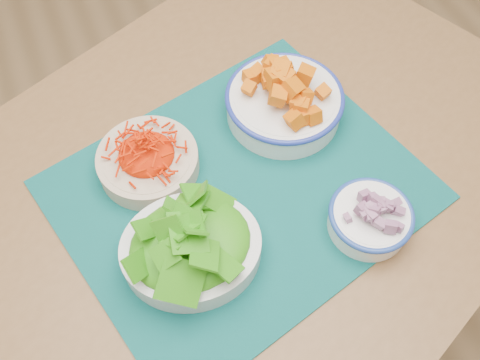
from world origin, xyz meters
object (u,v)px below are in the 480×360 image
at_px(squash_bowl, 285,97).
at_px(table, 218,216).
at_px(placemat, 240,190).
at_px(lettuce_bowl, 190,243).
at_px(carrot_bowl, 147,158).
at_px(onion_bowl, 371,216).

bearing_deg(squash_bowl, table, -148.51).
distance_m(placemat, squash_bowl, 0.19).
xyz_separation_m(placemat, lettuce_bowl, (-0.12, -0.09, 0.05)).
height_order(carrot_bowl, lettuce_bowl, lettuce_bowl).
xyz_separation_m(placemat, onion_bowl, (0.17, -0.15, 0.04)).
xyz_separation_m(table, carrot_bowl, (-0.09, 0.09, 0.13)).
height_order(table, squash_bowl, squash_bowl).
distance_m(table, squash_bowl, 0.25).
relative_size(carrot_bowl, lettuce_bowl, 0.78).
height_order(carrot_bowl, onion_bowl, same).
height_order(squash_bowl, onion_bowl, squash_bowl).
bearing_deg(placemat, table, 148.35).
relative_size(table, carrot_bowl, 7.85).
relative_size(lettuce_bowl, onion_bowl, 1.78).
height_order(table, placemat, placemat).
bearing_deg(table, onion_bowl, -60.91).
xyz_separation_m(table, placemat, (0.04, -0.01, 0.09)).
distance_m(placemat, carrot_bowl, 0.17).
relative_size(table, lettuce_bowl, 6.10).
relative_size(table, onion_bowl, 10.84).
distance_m(lettuce_bowl, onion_bowl, 0.29).
relative_size(squash_bowl, lettuce_bowl, 1.07).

